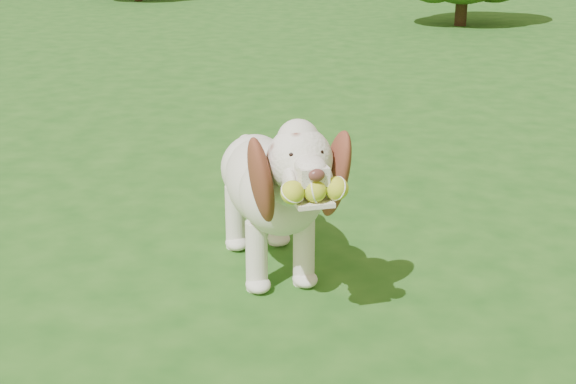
# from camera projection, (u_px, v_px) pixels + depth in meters

# --- Properties ---
(ground) EXTENTS (80.00, 80.00, 0.00)m
(ground) POSITION_uv_depth(u_px,v_px,m) (333.00, 219.00, 3.84)
(ground) COLOR #1B4D16
(ground) RESTS_ON ground
(dog) EXTENTS (0.69, 1.10, 0.75)m
(dog) POSITION_uv_depth(u_px,v_px,m) (273.00, 182.00, 3.15)
(dog) COLOR silver
(dog) RESTS_ON ground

